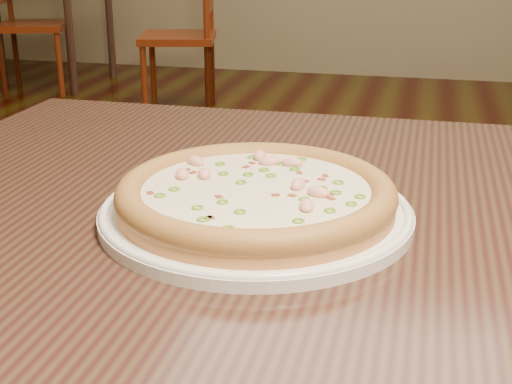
% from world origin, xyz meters
% --- Properties ---
extents(hero_table, '(1.20, 0.80, 0.75)m').
position_xyz_m(hero_table, '(0.31, -0.06, 0.65)').
color(hero_table, black).
rests_on(hero_table, ground).
extents(plate, '(0.32, 0.32, 0.02)m').
position_xyz_m(plate, '(0.19, -0.11, 0.76)').
color(plate, white).
rests_on(plate, hero_table).
extents(pizza, '(0.29, 0.29, 0.03)m').
position_xyz_m(pizza, '(0.19, -0.11, 0.78)').
color(pizza, '#BC833E').
rests_on(pizza, plate).
extents(chair_a, '(0.53, 0.53, 0.95)m').
position_xyz_m(chair_a, '(-2.21, 3.43, 0.44)').
color(chair_a, '#642007').
rests_on(chair_a, ground).
extents(chair_b, '(0.51, 0.51, 0.95)m').
position_xyz_m(chair_b, '(-1.01, 3.18, 0.44)').
color(chair_b, '#642007').
rests_on(chair_b, ground).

